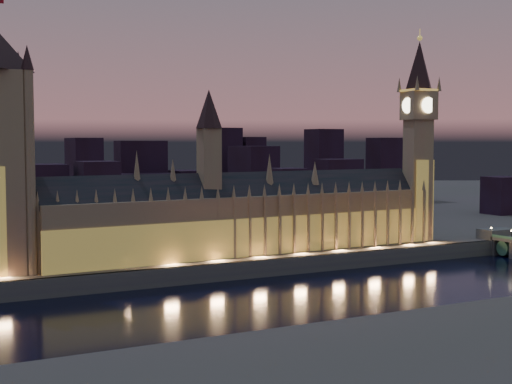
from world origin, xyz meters
name	(u,v)px	position (x,y,z in m)	size (l,w,h in m)	color
ground_plane	(307,294)	(0.00, 0.00, 0.00)	(2000.00, 2000.00, 0.00)	black
north_bank	(51,197)	(0.00, 520.00, 4.00)	(2000.00, 960.00, 8.00)	#3C4533
embankment_wall	(260,269)	(0.00, 41.00, 4.00)	(2000.00, 2.50, 8.00)	#46444C
palace_of_westminster	(246,215)	(3.06, 61.75, 26.37)	(202.00, 29.96, 78.00)	#9D6F5A
elizabeth_tower	(419,123)	(108.00, 61.93, 72.02)	(18.00, 18.00, 114.63)	#9D6F5A
city_backdrop	(175,184)	(36.20, 247.22, 30.88)	(478.97, 215.63, 78.00)	black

